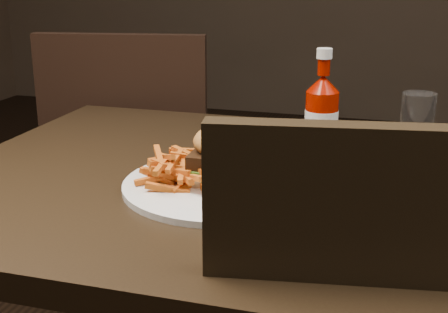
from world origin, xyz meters
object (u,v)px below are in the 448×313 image
(dining_table, at_px, (298,194))
(chair_far, at_px, (145,191))
(tumbler, at_px, (417,119))
(ketchup_bottle, at_px, (321,124))
(plate, at_px, (222,186))

(dining_table, relative_size, chair_far, 2.62)
(chair_far, bearing_deg, dining_table, 120.29)
(tumbler, bearing_deg, ketchup_bottle, -147.70)
(dining_table, xyz_separation_m, ketchup_bottle, (0.01, 0.15, 0.08))
(dining_table, bearing_deg, chair_far, 130.79)
(dining_table, xyz_separation_m, chair_far, (-0.57, 0.67, -0.30))
(ketchup_bottle, height_order, tumbler, ketchup_bottle)
(dining_table, height_order, plate, plate)
(dining_table, relative_size, ketchup_bottle, 10.13)
(ketchup_bottle, bearing_deg, plate, -119.20)
(plate, xyz_separation_m, ketchup_bottle, (0.12, 0.22, 0.06))
(plate, relative_size, ketchup_bottle, 2.65)
(chair_far, bearing_deg, ketchup_bottle, 128.40)
(ketchup_bottle, distance_m, tumbler, 0.20)
(chair_far, distance_m, plate, 0.92)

